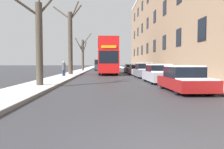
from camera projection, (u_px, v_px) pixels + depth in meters
The scene contains 14 objects.
sidewalk_left at pixel (87, 69), 56.25m from camera, with size 2.42×130.00×0.16m.
sidewalk_right at pixel (128, 69), 56.68m from camera, with size 2.42×130.00×0.16m.
terrace_facade_right at pixel (184, 19), 32.86m from camera, with size 9.10×53.98×16.29m.
bare_tree_left_0 at pixel (39, 39), 13.27m from camera, with size 2.55×3.48×6.33m.
bare_tree_left_1 at pixel (70, 40), 26.70m from camera, with size 3.74×1.78×9.40m.
bare_tree_left_2 at pixel (83, 54), 40.75m from camera, with size 3.02×2.47×7.19m.
double_decker_bus at pixel (108, 55), 30.08m from camera, with size 2.50×10.36×4.64m.
parked_car_0 at pixel (184, 79), 11.51m from camera, with size 1.83×4.24×1.37m.
parked_car_1 at pixel (159, 74), 16.74m from camera, with size 1.84×4.33×1.44m.
parked_car_2 at pixel (144, 71), 22.68m from camera, with size 1.77×4.18×1.54m.
parked_car_3 at pixel (137, 70), 27.84m from camera, with size 1.75×4.21×1.33m.
parked_car_4 at pixel (131, 69), 33.80m from camera, with size 1.79×4.22×1.37m.
oncoming_van at pixel (99, 65), 46.87m from camera, with size 1.97×5.50×2.26m.
pedestrian_left_sidewalk at pixel (64, 68), 22.91m from camera, with size 0.37×0.37×1.71m.
Camera 1 is at (-1.24, -3.46, 1.49)m, focal length 35.00 mm.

